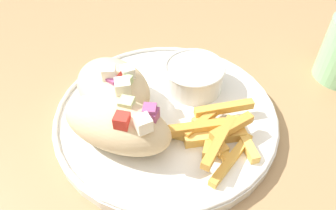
% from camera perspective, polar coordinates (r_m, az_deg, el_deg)
% --- Properties ---
extents(table, '(1.51, 1.51, 0.77)m').
position_cam_1_polar(table, '(0.49, -0.32, -7.56)').
color(table, '#9E7A51').
rests_on(table, ground_plane).
extents(plate, '(0.29, 0.29, 0.02)m').
position_cam_1_polar(plate, '(0.43, -0.00, -2.29)').
color(plate, white).
rests_on(plate, table).
extents(pita_sandwich_near, '(0.15, 0.11, 0.07)m').
position_cam_1_polar(pita_sandwich_near, '(0.38, -8.80, -3.28)').
color(pita_sandwich_near, beige).
rests_on(pita_sandwich_near, plate).
extents(pita_sandwich_far, '(0.14, 0.14, 0.07)m').
position_cam_1_polar(pita_sandwich_far, '(0.43, -9.49, 3.04)').
color(pita_sandwich_far, beige).
rests_on(pita_sandwich_far, plate).
extents(fries_pile, '(0.12, 0.13, 0.03)m').
position_cam_1_polar(fries_pile, '(0.40, 8.20, -5.06)').
color(fries_pile, gold).
rests_on(fries_pile, plate).
extents(sauce_ramekin, '(0.08, 0.08, 0.04)m').
position_cam_1_polar(sauce_ramekin, '(0.46, 4.54, 5.21)').
color(sauce_ramekin, white).
rests_on(sauce_ramekin, plate).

